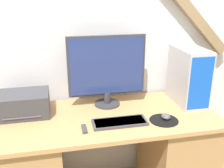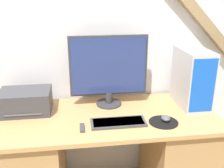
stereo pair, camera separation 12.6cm
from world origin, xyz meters
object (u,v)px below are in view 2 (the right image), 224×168
(keyboard, at_px, (118,122))
(computer_tower, at_px, (192,78))
(remote_control, at_px, (82,128))
(monitor, at_px, (109,69))
(mouse, at_px, (166,118))
(printer, at_px, (26,101))

(keyboard, distance_m, computer_tower, 0.69)
(keyboard, xyz_separation_m, remote_control, (-0.25, -0.04, -0.00))
(computer_tower, bearing_deg, monitor, 172.14)
(mouse, bearing_deg, printer, 163.64)
(keyboard, bearing_deg, remote_control, -171.43)
(mouse, relative_size, remote_control, 0.73)
(monitor, relative_size, printer, 1.61)
(monitor, xyz_separation_m, printer, (-0.62, -0.05, -0.21))
(monitor, distance_m, remote_control, 0.51)
(keyboard, relative_size, computer_tower, 0.85)
(remote_control, bearing_deg, monitor, 58.53)
(printer, height_order, remote_control, printer)
(monitor, xyz_separation_m, computer_tower, (0.63, -0.09, -0.07))
(computer_tower, height_order, printer, computer_tower)
(monitor, bearing_deg, keyboard, -85.73)
(printer, bearing_deg, computer_tower, -1.87)
(keyboard, height_order, remote_control, keyboard)
(keyboard, distance_m, mouse, 0.33)
(monitor, relative_size, remote_control, 5.73)
(monitor, bearing_deg, mouse, -43.27)
(mouse, xyz_separation_m, remote_control, (-0.58, -0.03, -0.01))
(mouse, relative_size, computer_tower, 0.17)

